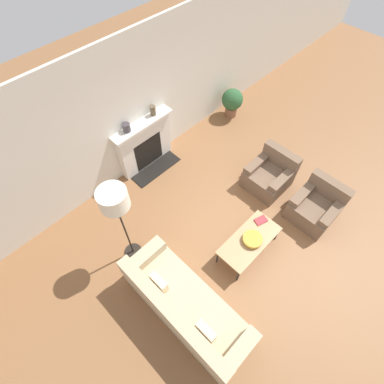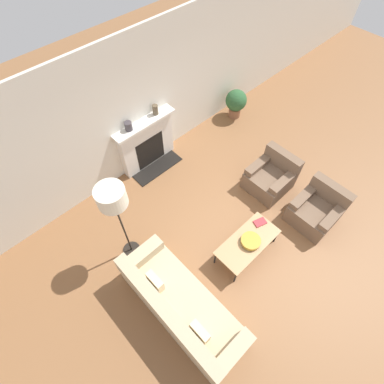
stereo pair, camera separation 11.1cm
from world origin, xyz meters
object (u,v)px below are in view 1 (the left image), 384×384
Objects in this scene: couch at (185,307)px; mantel_vase_center_left at (153,110)px; floor_lamp at (115,203)px; armchair_far at (270,175)px; mantel_vase_left at (127,128)px; book at (261,220)px; coffee_table at (249,241)px; potted_plant at (232,101)px; armchair_near at (316,206)px; bowl at (252,239)px; fireplace at (145,145)px.

couch is 3.70m from mantel_vase_center_left.
couch is 1.16× the size of floor_lamp.
mantel_vase_left reaches higher than armchair_far.
book is 3.06m from mantel_vase_left.
coffee_table is at bearing -66.75° from armchair_far.
mantel_vase_center_left reaches higher than potted_plant.
mantel_vase_center_left is (2.03, 2.94, 0.98)m from couch.
armchair_far reaches higher than coffee_table.
floor_lamp is 2.48m from mantel_vase_center_left.
couch is 2.65× the size of armchair_near.
armchair_near is at bearing -15.07° from bowl.
mantel_vase_center_left is (0.42, 3.00, 0.82)m from bowl.
armchair_near is 4.03× the size of mantel_vase_center_left.
armchair_near is 1.58m from bowl.
armchair_far is 4.03× the size of mantel_vase_center_left.
potted_plant is at bearing 44.98° from coffee_table.
armchair_near is 1.60m from coffee_table.
mantel_vase_center_left is (0.44, 2.96, 0.91)m from coffee_table.
mantel_vase_left is 3.03m from potted_plant.
mantel_vase_left is at bearing 180.00° from mantel_vase_center_left.
fireplace is 2.87m from book.
mantel_vase_left reaches higher than coffee_table.
bowl is at bearing -65.36° from armchair_far.
armchair_near reaches higher than book.
mantel_vase_center_left is at bearing 107.97° from book.
mantel_vase_left is (-0.24, 3.00, 0.81)m from bowl.
armchair_near is at bearing -32.17° from floor_lamp.
potted_plant is (1.14, 2.02, 0.14)m from armchair_far.
armchair_near is at bearing -0.00° from armchair_far.
couch is at bearing -78.43° from armchair_far.
coffee_table is 0.63× the size of floor_lamp.
floor_lamp is 9.18× the size of mantel_vase_center_left.
coffee_table is at bearing -92.23° from fireplace.
bowl is (1.60, -0.06, 0.16)m from couch.
mantel_vase_center_left is at bearing -162.19° from armchair_near.
fireplace is 2.96m from coffee_table.
mantel_vase_center_left is at bearing 37.30° from floor_lamp.
mantel_vase_center_left reaches higher than armchair_far.
fireplace is at bearing 174.05° from potted_plant.
couch is 3.19m from armchair_far.
couch reaches higher than armchair_far.
fireplace is 1.16× the size of coffee_table.
mantel_vase_center_left is (-1.09, 2.30, 0.99)m from armchair_far.
armchair_far is 1.23m from book.
couch is 5.03m from potted_plant.
fireplace is 0.63× the size of couch.
potted_plant is (1.14, 3.12, 0.14)m from armchair_near.
floor_lamp reaches higher than coffee_table.
book is (-1.09, -0.56, 0.13)m from armchair_far.
mantel_vase_left is (-1.76, 2.30, 0.97)m from armchair_far.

